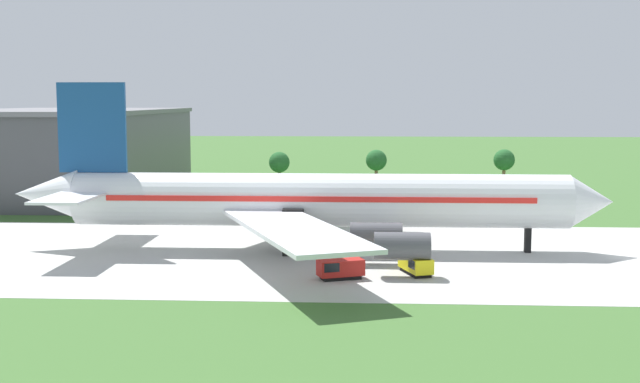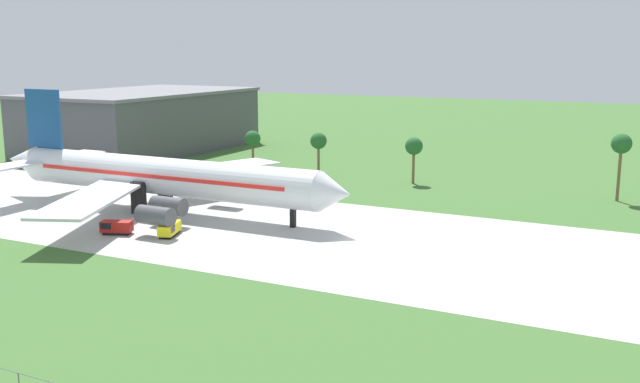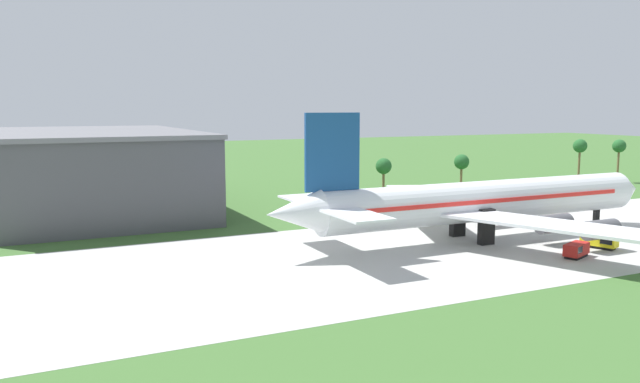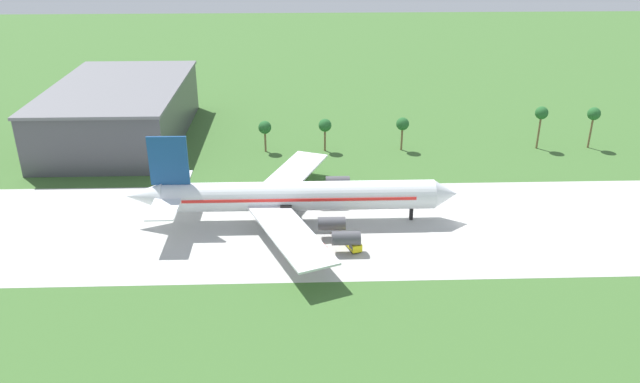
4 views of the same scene
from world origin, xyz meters
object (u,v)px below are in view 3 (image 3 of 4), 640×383
jet_airliner (480,202)px  fuel_truck (576,250)px  baggage_tug (601,241)px  terminal_building (96,170)px

jet_airliner → fuel_truck: 16.63m
baggage_tug → fuel_truck: 8.30m
fuel_truck → jet_airliner: bearing=104.8°
terminal_building → baggage_tug: bearing=-47.7°
jet_airliner → terminal_building: (-51.06, 56.57, 2.02)m
baggage_tug → terminal_building: size_ratio=0.09×
jet_airliner → fuel_truck: jet_airliner is taller
jet_airliner → terminal_building: 76.24m
jet_airliner → fuel_truck: bearing=-75.2°
baggage_tug → fuel_truck: fuel_truck is taller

